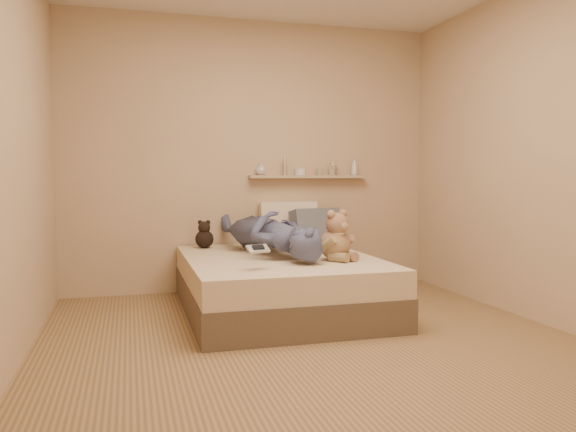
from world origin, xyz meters
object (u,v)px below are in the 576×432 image
object	(u,v)px
game_console	(258,249)
pillow_grey	(316,227)
person	(270,232)
wall_shelf	(309,177)
pillow_cream	(289,223)
dark_plush	(204,236)
bed	(279,284)
teddy_bear	(337,239)

from	to	relation	value
game_console	pillow_grey	size ratio (longest dim) A/B	0.36
pillow_grey	person	distance (m)	0.78
pillow_grey	wall_shelf	distance (m)	0.53
pillow_grey	wall_shelf	xyz separation A→B (m)	(-0.01, 0.22, 0.48)
pillow_cream	pillow_grey	distance (m)	0.28
pillow_cream	dark_plush	bearing A→B (deg)	-171.30
dark_plush	wall_shelf	bearing A→B (deg)	11.00
bed	person	world-z (taller)	person
bed	pillow_grey	bearing A→B (deg)	50.99
bed	wall_shelf	world-z (taller)	wall_shelf
teddy_bear	wall_shelf	distance (m)	1.33
teddy_bear	pillow_grey	size ratio (longest dim) A/B	0.80
game_console	teddy_bear	xyz separation A→B (m)	(0.69, 0.28, 0.02)
person	wall_shelf	size ratio (longest dim) A/B	1.28
dark_plush	person	size ratio (longest dim) A/B	0.17
game_console	pillow_cream	world-z (taller)	pillow_cream
game_console	pillow_cream	size ratio (longest dim) A/B	0.33
pillow_grey	bed	bearing A→B (deg)	-129.01
pillow_grey	wall_shelf	world-z (taller)	wall_shelf
game_console	bed	bearing A→B (deg)	62.68
game_console	pillow_grey	bearing A→B (deg)	56.02
game_console	pillow_cream	bearing A→B (deg)	66.21
pillow_cream	person	xyz separation A→B (m)	(-0.35, -0.65, -0.02)
pillow_grey	person	xyz separation A→B (m)	(-0.59, -0.51, 0.01)
game_console	dark_plush	bearing A→B (deg)	98.97
teddy_bear	dark_plush	xyz separation A→B (m)	(-0.89, 1.02, -0.05)
bed	dark_plush	world-z (taller)	dark_plush
bed	dark_plush	distance (m)	0.93
dark_plush	pillow_cream	world-z (taller)	pillow_cream
bed	pillow_cream	bearing A→B (deg)	68.88
bed	pillow_grey	xyz separation A→B (m)	(0.56, 0.69, 0.40)
game_console	teddy_bear	distance (m)	0.74
teddy_bear	wall_shelf	size ratio (longest dim) A/B	0.33
bed	game_console	distance (m)	0.77
game_console	person	size ratio (longest dim) A/B	0.12
teddy_bear	person	xyz separation A→B (m)	(-0.41, 0.50, 0.02)
bed	teddy_bear	world-z (taller)	teddy_bear
pillow_cream	person	distance (m)	0.74
pillow_cream	pillow_grey	bearing A→B (deg)	-30.43
person	pillow_cream	bearing A→B (deg)	-128.09
game_console	dark_plush	size ratio (longest dim) A/B	0.70
pillow_grey	person	world-z (taller)	person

